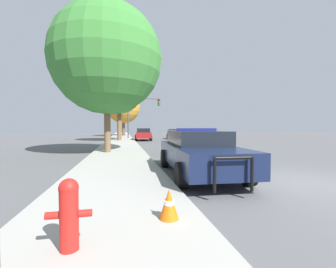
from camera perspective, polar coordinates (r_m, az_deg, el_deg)
name	(u,v)px	position (r m, az deg, el deg)	size (l,w,h in m)	color
ground_plane	(301,183)	(7.43, 30.70, -10.64)	(110.00, 110.00, 0.00)	#565659
sidewalk_left	(114,191)	(5.58, -13.54, -13.90)	(3.00, 110.00, 0.13)	#A3A099
police_car	(198,151)	(7.48, 7.64, -4.34)	(2.26, 5.23, 1.53)	#141E3D
fire_hydrant	(69,212)	(3.00, -23.84, -17.67)	(0.51, 0.22, 0.84)	red
traffic_light	(141,109)	(30.24, -6.89, 6.32)	(4.34, 0.35, 5.38)	#424247
car_background_midblock	(143,134)	(26.28, -6.31, 0.00)	(2.10, 4.21, 1.42)	maroon
car_background_oncoming	(175,134)	(29.42, 1.89, 0.12)	(2.06, 4.61, 1.31)	silver
tree_sidewalk_near	(107,59)	(13.83, -15.28, 17.87)	(6.23, 6.23, 8.40)	brown
tree_sidewalk_mid	(119,91)	(25.12, -12.34, 10.59)	(4.94, 4.94, 7.79)	brown
tree_sidewalk_far	(123,107)	(38.93, -11.26, 6.74)	(5.54, 5.54, 7.60)	brown
traffic_cone	(169,204)	(3.68, 0.26, -17.32)	(0.31, 0.31, 0.47)	orange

